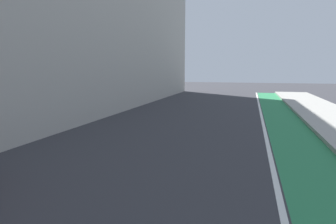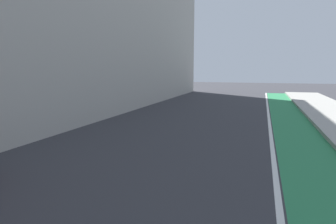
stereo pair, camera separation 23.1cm
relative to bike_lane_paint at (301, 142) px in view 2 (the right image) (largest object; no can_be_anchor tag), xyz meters
The scene contains 3 objects.
ground_plane 4.01m from the bike_lane_paint, 150.11° to the right, with size 87.37×87.37×0.00m, color #38383D.
bike_lane_paint is the anchor object (origin of this frame).
lane_divider_stripe 0.90m from the bike_lane_paint, behind, with size 0.12×39.71×0.00m, color white.
Camera 2 is at (2.22, 7.92, 2.28)m, focal length 31.43 mm.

